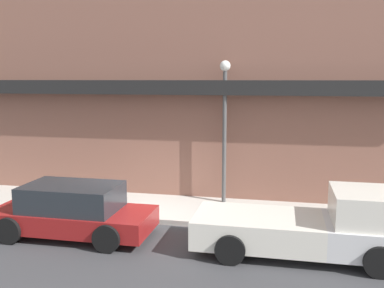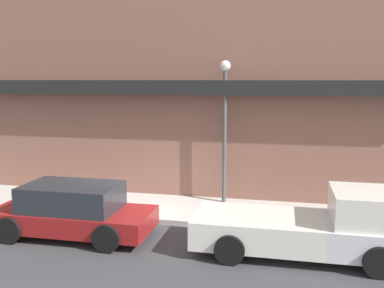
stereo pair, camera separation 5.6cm
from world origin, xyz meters
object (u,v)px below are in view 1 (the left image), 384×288
Objects in this scene: pickup_truck at (318,226)px; fire_hydrant at (120,204)px; parked_car at (73,211)px; street_lamp at (225,113)px.

pickup_truck reaches higher than fire_hydrant.
fire_hydrant is at bearing 65.72° from parked_car.
parked_car is 7.53× the size of fire_hydrant.
parked_car is at bearing -135.74° from street_lamp.
fire_hydrant is 0.12× the size of street_lamp.
pickup_truck is 1.11× the size of street_lamp.
street_lamp reaches higher than pickup_truck.
fire_hydrant is (0.73, 1.75, -0.27)m from parked_car.
fire_hydrant is at bearing 162.62° from pickup_truck.
street_lamp is (3.07, 1.95, 2.80)m from fire_hydrant.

